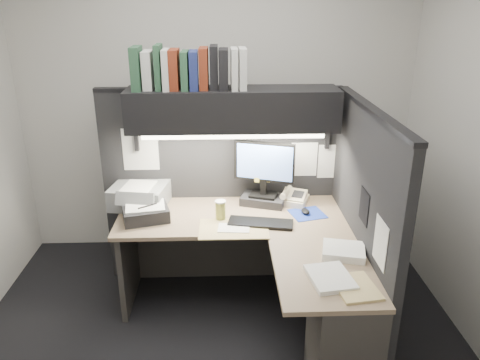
# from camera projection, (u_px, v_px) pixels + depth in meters

# --- Properties ---
(floor) EXTENTS (3.50, 3.50, 0.00)m
(floor) POSITION_uv_depth(u_px,v_px,m) (219.00, 343.00, 3.28)
(floor) COLOR black
(floor) RESTS_ON ground
(wall_back) EXTENTS (3.50, 0.04, 2.70)m
(wall_back) POSITION_uv_depth(u_px,v_px,m) (217.00, 107.00, 4.18)
(wall_back) COLOR beige
(wall_back) RESTS_ON floor
(wall_front) EXTENTS (3.50, 0.04, 2.70)m
(wall_front) POSITION_uv_depth(u_px,v_px,m) (210.00, 327.00, 1.39)
(wall_front) COLOR beige
(wall_front) RESTS_ON floor
(partition_back) EXTENTS (1.90, 0.06, 1.60)m
(partition_back) POSITION_uv_depth(u_px,v_px,m) (221.00, 188.00, 3.86)
(partition_back) COLOR black
(partition_back) RESTS_ON floor
(partition_right) EXTENTS (0.06, 1.50, 1.60)m
(partition_right) POSITION_uv_depth(u_px,v_px,m) (360.00, 227.00, 3.19)
(partition_right) COLOR black
(partition_right) RESTS_ON floor
(desk) EXTENTS (1.70, 1.53, 0.73)m
(desk) POSITION_uv_depth(u_px,v_px,m) (281.00, 289.00, 3.13)
(desk) COLOR #847254
(desk) RESTS_ON floor
(overhead_shelf) EXTENTS (1.55, 0.34, 0.30)m
(overhead_shelf) POSITION_uv_depth(u_px,v_px,m) (233.00, 109.00, 3.44)
(overhead_shelf) COLOR black
(overhead_shelf) RESTS_ON partition_back
(task_light_tube) EXTENTS (1.32, 0.04, 0.04)m
(task_light_tube) POSITION_uv_depth(u_px,v_px,m) (233.00, 136.00, 3.37)
(task_light_tube) COLOR white
(task_light_tube) RESTS_ON overhead_shelf
(monitor) EXTENTS (0.46, 0.31, 0.51)m
(monitor) POSITION_uv_depth(u_px,v_px,m) (264.00, 180.00, 3.65)
(monitor) COLOR black
(monitor) RESTS_ON desk
(keyboard) EXTENTS (0.49, 0.24, 0.02)m
(keyboard) POSITION_uv_depth(u_px,v_px,m) (261.00, 223.00, 3.38)
(keyboard) COLOR black
(keyboard) RESTS_ON desk
(mousepad) EXTENTS (0.30, 0.28, 0.00)m
(mousepad) POSITION_uv_depth(u_px,v_px,m) (307.00, 214.00, 3.55)
(mousepad) COLOR #1C349C
(mousepad) RESTS_ON desk
(mouse) EXTENTS (0.07, 0.10, 0.04)m
(mouse) POSITION_uv_depth(u_px,v_px,m) (305.00, 211.00, 3.54)
(mouse) COLOR black
(mouse) RESTS_ON mousepad
(telephone) EXTENTS (0.27, 0.28, 0.08)m
(telephone) POSITION_uv_depth(u_px,v_px,m) (294.00, 198.00, 3.73)
(telephone) COLOR beige
(telephone) RESTS_ON desk
(coffee_cup) EXTENTS (0.09, 0.09, 0.14)m
(coffee_cup) POSITION_uv_depth(u_px,v_px,m) (220.00, 211.00, 3.44)
(coffee_cup) COLOR #C9BB50
(coffee_cup) RESTS_ON desk
(printer) EXTENTS (0.47, 0.42, 0.17)m
(printer) POSITION_uv_depth(u_px,v_px,m) (140.00, 195.00, 3.68)
(printer) COLOR gray
(printer) RESTS_ON desk
(notebook_stack) EXTENTS (0.38, 0.35, 0.10)m
(notebook_stack) POSITION_uv_depth(u_px,v_px,m) (146.00, 213.00, 3.46)
(notebook_stack) COLOR black
(notebook_stack) RESTS_ON desk
(open_folder) EXTENTS (0.49, 0.32, 0.01)m
(open_folder) POSITION_uv_depth(u_px,v_px,m) (234.00, 229.00, 3.32)
(open_folder) COLOR tan
(open_folder) RESTS_ON desk
(paper_stack_a) EXTENTS (0.31, 0.28, 0.05)m
(paper_stack_a) POSITION_uv_depth(u_px,v_px,m) (344.00, 251.00, 2.98)
(paper_stack_a) COLOR white
(paper_stack_a) RESTS_ON desk
(paper_stack_b) EXTENTS (0.28, 0.33, 0.03)m
(paper_stack_b) POSITION_uv_depth(u_px,v_px,m) (330.00, 278.00, 2.72)
(paper_stack_b) COLOR white
(paper_stack_b) RESTS_ON desk
(manila_stack) EXTENTS (0.26, 0.31, 0.02)m
(manila_stack) POSITION_uv_depth(u_px,v_px,m) (355.00, 287.00, 2.64)
(manila_stack) COLOR tan
(manila_stack) RESTS_ON desk
(binder_row) EXTENTS (0.80, 0.26, 0.31)m
(binder_row) POSITION_uv_depth(u_px,v_px,m) (190.00, 69.00, 3.32)
(binder_row) COLOR #22452E
(binder_row) RESTS_ON overhead_shelf
(pinned_papers) EXTENTS (1.76, 1.31, 0.51)m
(pinned_papers) POSITION_uv_depth(u_px,v_px,m) (274.00, 174.00, 3.43)
(pinned_papers) COLOR white
(pinned_papers) RESTS_ON partition_back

